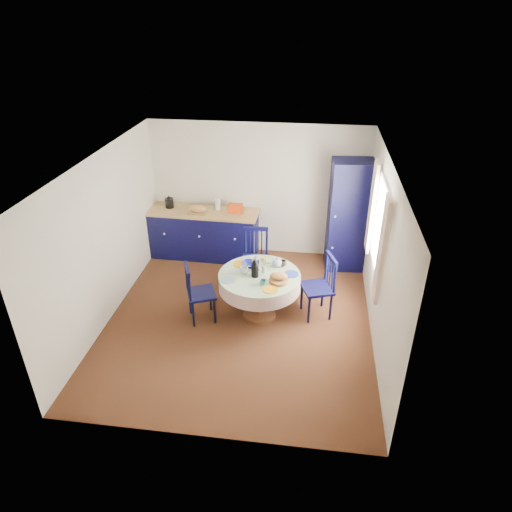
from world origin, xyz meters
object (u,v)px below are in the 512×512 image
Objects in this scene: mug_b at (263,282)px; mug_d at (254,260)px; mug_c at (282,264)px; cobalt_bowl at (251,264)px; kitchen_counter at (204,233)px; dining_table at (260,282)px; chair_far at (256,258)px; chair_left at (199,292)px; chair_right at (320,286)px; mug_a at (244,270)px; pantry_cabinet at (349,216)px.

mug_d is (-0.21, 0.61, 0.01)m from mug_b.
mug_c is 0.49m from cobalt_bowl.
cobalt_bowl is at bearing -52.58° from kitchen_counter.
dining_table reaches higher than chair_far.
chair_left is 0.93× the size of chair_far.
chair_right reaches higher than mug_c.
chair_right reaches higher than mug_b.
kitchen_counter is at bearing 120.74° from mug_a.
dining_table is 13.82× the size of mug_b.
chair_far is 3.92× the size of cobalt_bowl.
mug_c is at bearing -41.25° from kitchen_counter.
mug_a is at bearing 175.99° from dining_table.
dining_table is 0.30m from mug_a.
mug_a is 0.22m from cobalt_bowl.
chair_left is 0.90m from cobalt_bowl.
pantry_cabinet is 2.24m from dining_table.
dining_table is 10.51× the size of mug_c.
mug_b is (0.99, -0.07, 0.31)m from chair_left.
kitchen_counter is at bearing 125.96° from dining_table.
chair_far is 10.04× the size of mug_d.
mug_a is at bearing -102.68° from chair_right.
dining_table is at bearing -132.83° from pantry_cabinet.
mug_a is 1.08× the size of mug_c.
mug_d reaches higher than mug_c.
dining_table is at bearing -136.34° from mug_c.
chair_right is at bearing 7.12° from mug_a.
mug_a is at bearing -94.69° from chair_left.
kitchen_counter reaches higher than chair_left.
chair_far is 0.63m from mug_d.
mug_a is at bearing -153.29° from mug_c.
pantry_cabinet is 2.40m from mug_b.
chair_right is (-0.46, -1.58, -0.49)m from pantry_cabinet.
pantry_cabinet is at bearing 22.42° from chair_far.
mug_b is (-1.28, -2.02, -0.22)m from pantry_cabinet.
mug_c is 0.45× the size of cobalt_bowl.
dining_table is 0.40m from mug_d.
cobalt_bowl is (-0.04, -0.11, -0.02)m from mug_d.
mug_c is (0.56, 0.28, -0.00)m from mug_a.
mug_c is (1.22, 0.50, 0.31)m from chair_left.
pantry_cabinet is at bearing 57.60° from mug_b.
kitchen_counter is 20.67× the size of mug_d.
chair_right is 1.19m from mug_a.
mug_c is at bearing 43.66° from dining_table.
mug_d is (-0.13, 0.34, 0.17)m from dining_table.
mug_d is at bearing -119.76° from chair_right.
kitchen_counter is 16.46× the size of mug_a.
chair_far is at bearing 91.26° from cobalt_bowl.
mug_a is (-1.15, -0.14, 0.28)m from chair_right.
chair_right is 0.97m from mug_b.
chair_far is (1.12, -0.89, 0.04)m from kitchen_counter.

